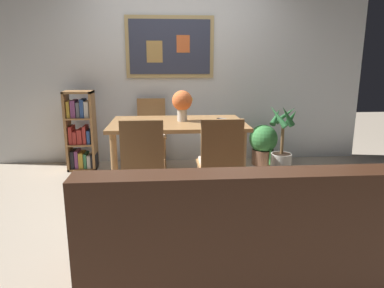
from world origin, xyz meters
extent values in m
plane|color=tan|center=(0.00, 0.00, 0.00)|extent=(12.00, 12.00, 0.00)
cube|color=silver|center=(0.00, 1.60, 1.30)|extent=(5.20, 0.10, 2.60)
cube|color=tan|center=(-0.13, 1.53, 1.59)|extent=(1.19, 0.02, 0.81)
cube|color=#33384C|center=(-0.13, 1.52, 1.59)|extent=(1.09, 0.01, 0.71)
cube|color=tan|center=(-0.34, 1.51, 1.53)|extent=(0.21, 0.00, 0.29)
cube|color=#D86633|center=(0.05, 1.51, 1.63)|extent=(0.18, 0.00, 0.23)
cube|color=#9E7042|center=(-0.07, 0.54, 0.71)|extent=(1.51, 0.95, 0.04)
cylinder|color=#9E7042|center=(-0.75, 0.14, 0.35)|extent=(0.07, 0.07, 0.69)
cylinder|color=#9E7042|center=(0.60, 0.14, 0.35)|extent=(0.07, 0.07, 0.69)
cylinder|color=#9E7042|center=(-0.75, 0.93, 0.35)|extent=(0.07, 0.07, 0.69)
cylinder|color=#9E7042|center=(0.60, 0.93, 0.35)|extent=(0.07, 0.07, 0.69)
cube|color=#9E7042|center=(0.29, -0.20, 0.44)|extent=(0.40, 0.40, 0.03)
cube|color=beige|center=(0.29, -0.20, 0.47)|extent=(0.36, 0.36, 0.03)
cylinder|color=#9E7042|center=(0.12, -0.37, 0.21)|extent=(0.04, 0.04, 0.42)
cylinder|color=#9E7042|center=(0.46, -0.37, 0.21)|extent=(0.04, 0.04, 0.42)
cylinder|color=#9E7042|center=(0.12, -0.03, 0.21)|extent=(0.04, 0.04, 0.42)
cylinder|color=#9E7042|center=(0.46, -0.03, 0.21)|extent=(0.04, 0.04, 0.42)
cube|color=#9E7042|center=(0.29, -0.38, 0.68)|extent=(0.38, 0.04, 0.46)
cube|color=#9E7042|center=(0.29, -0.38, 0.88)|extent=(0.38, 0.05, 0.06)
cube|color=#9E7042|center=(-0.40, 1.23, 0.44)|extent=(0.40, 0.40, 0.03)
cube|color=beige|center=(-0.40, 1.23, 0.47)|extent=(0.36, 0.36, 0.03)
cylinder|color=#9E7042|center=(-0.23, 1.40, 0.21)|extent=(0.04, 0.04, 0.42)
cylinder|color=#9E7042|center=(-0.57, 1.40, 0.21)|extent=(0.04, 0.04, 0.42)
cylinder|color=#9E7042|center=(-0.23, 1.06, 0.21)|extent=(0.04, 0.04, 0.42)
cylinder|color=#9E7042|center=(-0.57, 1.06, 0.21)|extent=(0.04, 0.04, 0.42)
cube|color=#9E7042|center=(-0.40, 1.41, 0.68)|extent=(0.38, 0.04, 0.46)
cube|color=#9E7042|center=(-0.40, 1.41, 0.88)|extent=(0.38, 0.05, 0.06)
cube|color=#9E7042|center=(-0.42, -0.19, 0.44)|extent=(0.40, 0.40, 0.03)
cube|color=beige|center=(-0.42, -0.19, 0.47)|extent=(0.36, 0.36, 0.03)
cylinder|color=#9E7042|center=(-0.59, -0.36, 0.21)|extent=(0.04, 0.04, 0.42)
cylinder|color=#9E7042|center=(-0.25, -0.36, 0.21)|extent=(0.04, 0.04, 0.42)
cylinder|color=#9E7042|center=(-0.59, -0.02, 0.21)|extent=(0.04, 0.04, 0.42)
cylinder|color=#9E7042|center=(-0.25, -0.02, 0.21)|extent=(0.04, 0.04, 0.42)
cube|color=#9E7042|center=(-0.42, -0.37, 0.68)|extent=(0.38, 0.04, 0.46)
cube|color=#9E7042|center=(-0.42, -0.37, 0.88)|extent=(0.38, 0.05, 0.06)
cube|color=#472819|center=(0.19, -1.34, 0.20)|extent=(1.80, 0.84, 0.40)
cube|color=#472819|center=(0.19, -1.66, 0.62)|extent=(1.80, 0.20, 0.44)
cube|color=#472819|center=(-0.62, -1.34, 0.51)|extent=(0.18, 0.80, 0.22)
cube|color=#472819|center=(1.00, -1.34, 0.51)|extent=(0.18, 0.80, 0.22)
cube|color=#334C72|center=(-0.26, -1.52, 0.56)|extent=(0.32, 0.16, 0.33)
cube|color=#8C6B4C|center=(0.19, -1.52, 0.56)|extent=(0.32, 0.16, 0.33)
cube|color=#9E7042|center=(-1.47, 1.21, 0.52)|extent=(0.03, 0.28, 1.04)
cube|color=#9E7042|center=(-1.14, 1.21, 0.52)|extent=(0.03, 0.28, 1.04)
cube|color=#9E7042|center=(-1.31, 1.21, 0.01)|extent=(0.36, 0.28, 0.03)
cube|color=#9E7042|center=(-1.31, 1.21, 1.02)|extent=(0.36, 0.28, 0.03)
cube|color=#9E7042|center=(-1.31, 1.21, 0.35)|extent=(0.30, 0.28, 0.02)
cube|color=#9E7042|center=(-1.31, 1.21, 0.69)|extent=(0.30, 0.28, 0.02)
cube|color=black|center=(-1.42, 1.21, 0.15)|extent=(0.05, 0.22, 0.23)
cube|color=#7F3F72|center=(-1.37, 1.21, 0.15)|extent=(0.04, 0.22, 0.23)
cube|color=gold|center=(-1.32, 1.21, 0.13)|extent=(0.06, 0.22, 0.21)
cube|color=#337247|center=(-1.26, 1.21, 0.13)|extent=(0.04, 0.22, 0.19)
cube|color=beige|center=(-1.22, 1.21, 0.12)|extent=(0.04, 0.22, 0.17)
cube|color=black|center=(-1.16, 1.21, 0.12)|extent=(0.06, 0.22, 0.18)
cube|color=#B2332D|center=(-1.43, 1.21, 0.47)|extent=(0.04, 0.22, 0.23)
cube|color=#B2332D|center=(-1.38, 1.21, 0.44)|extent=(0.05, 0.22, 0.16)
cube|color=#B2332D|center=(-1.31, 1.21, 0.45)|extent=(0.06, 0.22, 0.19)
cube|color=#B2332D|center=(-1.25, 1.21, 0.47)|extent=(0.04, 0.22, 0.23)
cube|color=#2D4C8C|center=(-1.20, 1.21, 0.44)|extent=(0.04, 0.22, 0.18)
cube|color=gold|center=(-1.43, 1.21, 0.81)|extent=(0.04, 0.22, 0.21)
cube|color=#7F3F72|center=(-1.37, 1.21, 0.81)|extent=(0.06, 0.22, 0.22)
cube|color=#595960|center=(-1.31, 1.21, 0.80)|extent=(0.04, 0.22, 0.20)
cube|color=#2D4C8C|center=(-1.26, 1.21, 0.82)|extent=(0.05, 0.22, 0.23)
cube|color=beige|center=(-1.20, 1.21, 0.80)|extent=(0.06, 0.22, 0.21)
cylinder|color=brown|center=(1.13, 1.24, 0.10)|extent=(0.30, 0.30, 0.21)
cylinder|color=#332319|center=(1.13, 1.24, 0.20)|extent=(0.27, 0.27, 0.02)
sphere|color=#387F3D|center=(1.13, 1.24, 0.36)|extent=(0.39, 0.39, 0.39)
cylinder|color=#387F3D|center=(1.20, 1.09, 0.14)|extent=(0.03, 0.03, 0.21)
cylinder|color=#387F3D|center=(1.27, 1.34, 0.13)|extent=(0.03, 0.03, 0.23)
cylinder|color=#B2ADA3|center=(1.27, 0.88, 0.12)|extent=(0.26, 0.26, 0.24)
cylinder|color=#332319|center=(1.27, 0.88, 0.23)|extent=(0.24, 0.24, 0.02)
cylinder|color=brown|center=(1.27, 0.88, 0.43)|extent=(0.04, 0.04, 0.38)
cone|color=#235B2D|center=(1.39, 0.89, 0.72)|extent=(0.11, 0.25, 0.24)
cone|color=#235B2D|center=(1.34, 1.00, 0.73)|extent=(0.29, 0.21, 0.26)
cone|color=#235B2D|center=(1.20, 0.95, 0.71)|extent=(0.22, 0.22, 0.23)
cone|color=#235B2D|center=(1.17, 0.79, 0.74)|extent=(0.24, 0.27, 0.29)
cone|color=#235B2D|center=(1.29, 0.79, 0.74)|extent=(0.22, 0.12, 0.28)
cylinder|color=beige|center=(-0.02, 0.59, 0.81)|extent=(0.11, 0.11, 0.15)
sphere|color=#D86633|center=(-0.02, 0.59, 0.97)|extent=(0.23, 0.23, 0.23)
sphere|color=silver|center=(-0.06, 0.67, 0.99)|extent=(0.07, 0.07, 0.07)
sphere|color=#D86633|center=(0.03, 0.51, 0.96)|extent=(0.06, 0.06, 0.06)
sphere|color=#EACC4C|center=(0.07, 0.62, 0.98)|extent=(0.07, 0.07, 0.07)
cube|color=black|center=(0.46, 0.60, 0.74)|extent=(0.14, 0.15, 0.02)
cube|color=gray|center=(0.46, 0.60, 0.76)|extent=(0.09, 0.10, 0.00)
camera|label=1|loc=(-0.22, -3.39, 1.41)|focal=32.97mm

